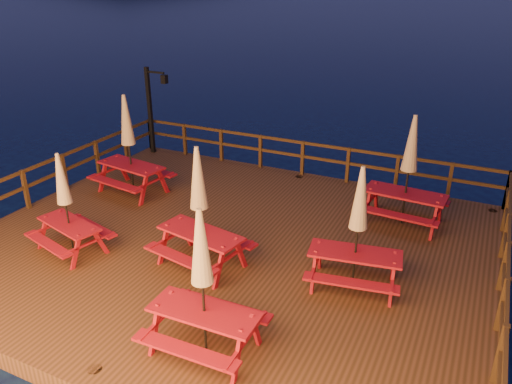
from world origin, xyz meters
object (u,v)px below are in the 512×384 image
picnic_table_0 (65,202)px  picnic_table_2 (409,169)px  lamp_post (153,103)px  picnic_table_1 (199,207)px

picnic_table_0 → picnic_table_2: size_ratio=0.84×
lamp_post → picnic_table_2: bearing=-11.1°
picnic_table_0 → picnic_table_1: picnic_table_1 is taller
picnic_table_1 → picnic_table_2: picnic_table_2 is taller
picnic_table_0 → picnic_table_1: 3.12m
lamp_post → picnic_table_1: lamp_post is taller
picnic_table_1 → picnic_table_2: bearing=58.4°
picnic_table_2 → picnic_table_1: bearing=-128.2°
picnic_table_0 → picnic_table_1: size_ratio=0.87×
picnic_table_0 → picnic_table_1: (3.02, 0.76, 0.18)m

